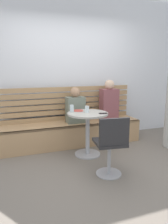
{
  "coord_description": "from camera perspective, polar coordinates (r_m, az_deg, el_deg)",
  "views": [
    {
      "loc": [
        -1.13,
        -2.63,
        1.48
      ],
      "look_at": [
        0.05,
        0.66,
        0.75
      ],
      "focal_mm": 34.41,
      "sensor_mm": 36.0,
      "label": 1
    }
  ],
  "objects": [
    {
      "name": "cup_water_clear",
      "position": [
        3.58,
        0.82,
        0.74
      ],
      "size": [
        0.07,
        0.07,
        0.11
      ],
      "primitive_type": "cylinder",
      "color": "white",
      "rests_on": "cafe_table"
    },
    {
      "name": "cafe_table",
      "position": [
        3.62,
        0.96,
        -3.63
      ],
      "size": [
        0.68,
        0.68,
        0.74
      ],
      "color": "#ADADB2",
      "rests_on": "ground"
    },
    {
      "name": "back_wall",
      "position": [
        4.42,
        -5.05,
        11.34
      ],
      "size": [
        5.2,
        0.1,
        2.9
      ],
      "primitive_type": "cube",
      "color": "silver",
      "rests_on": "ground"
    },
    {
      "name": "ground",
      "position": [
        3.23,
        3.21,
        -15.54
      ],
      "size": [
        8.0,
        8.0,
        0.0
      ],
      "primitive_type": "plane",
      "color": "#70665B"
    },
    {
      "name": "cup_glass_tall",
      "position": [
        3.63,
        -3.26,
        0.97
      ],
      "size": [
        0.07,
        0.07,
        0.12
      ],
      "primitive_type": "cylinder",
      "color": "silver",
      "rests_on": "cafe_table"
    },
    {
      "name": "booth_backrest",
      "position": [
        4.29,
        -4.2,
        2.31
      ],
      "size": [
        2.65,
        0.04,
        0.67
      ],
      "color": "#A68157",
      "rests_on": "booth_bench"
    },
    {
      "name": "person_adult",
      "position": [
        4.34,
        6.67,
        2.7
      ],
      "size": [
        0.34,
        0.22,
        0.8
      ],
      "color": "brown",
      "rests_on": "booth_bench"
    },
    {
      "name": "person_child_left",
      "position": [
        4.07,
        -2.3,
        1.29
      ],
      "size": [
        0.34,
        0.22,
        0.68
      ],
      "color": "slate",
      "rests_on": "booth_bench"
    },
    {
      "name": "white_chair",
      "position": [
        2.94,
        7.2,
        -8.53
      ],
      "size": [
        0.45,
        0.45,
        0.85
      ],
      "color": "#ADADB2",
      "rests_on": "ground"
    },
    {
      "name": "plate_small",
      "position": [
        3.72,
        -1.52,
        0.39
      ],
      "size": [
        0.17,
        0.17,
        0.01
      ],
      "primitive_type": "cylinder",
      "color": "#DB4C42",
      "rests_on": "cafe_table"
    },
    {
      "name": "phone_on_table",
      "position": [
        3.51,
        5.1,
        -0.36
      ],
      "size": [
        0.15,
        0.1,
        0.01
      ],
      "primitive_type": "cube",
      "rotation": [
        0.0,
        0.0,
        1.33
      ],
      "color": "black",
      "rests_on": "cafe_table"
    },
    {
      "name": "booth_bench",
      "position": [
        4.19,
        -3.19,
        -5.73
      ],
      "size": [
        2.7,
        0.52,
        0.44
      ],
      "color": "tan",
      "rests_on": "ground"
    }
  ]
}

